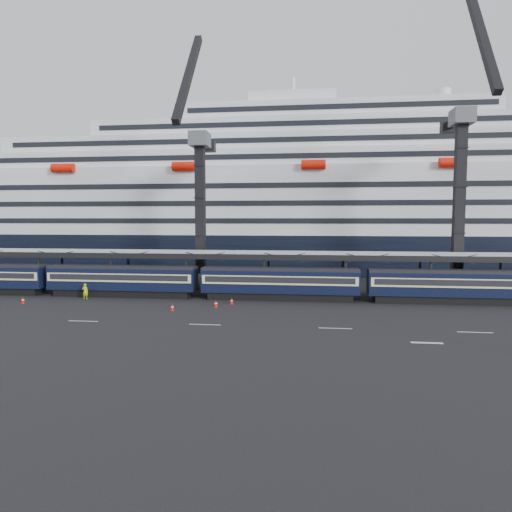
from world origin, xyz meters
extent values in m
plane|color=black|center=(0.00, 0.00, 0.00)|extent=(260.00, 260.00, 0.00)
cube|color=beige|center=(-26.00, -4.00, 0.01)|extent=(3.00, 0.15, 0.02)
cube|color=beige|center=(-14.00, -4.00, 0.01)|extent=(3.00, 0.15, 0.02)
cube|color=beige|center=(-2.00, -4.00, 0.01)|extent=(3.00, 0.15, 0.02)
cube|color=beige|center=(10.00, -4.00, 0.01)|extent=(3.00, 0.15, 0.02)
cube|color=beige|center=(5.00, -8.00, 0.01)|extent=(2.50, 0.40, 0.02)
cube|color=black|center=(-28.00, 10.00, 0.45)|extent=(17.48, 2.40, 0.90)
cube|color=black|center=(-28.00, 10.00, 2.25)|extent=(19.00, 2.80, 2.70)
cube|color=beige|center=(-28.00, 10.00, 2.55)|extent=(18.62, 2.92, 1.05)
cube|color=black|center=(-28.00, 10.00, 2.60)|extent=(17.86, 2.98, 0.70)
cube|color=black|center=(-28.00, 10.00, 3.75)|extent=(19.00, 2.50, 0.35)
cube|color=black|center=(-8.00, 10.00, 0.45)|extent=(17.48, 2.40, 0.90)
cube|color=black|center=(-8.00, 10.00, 2.25)|extent=(19.00, 2.80, 2.70)
cube|color=beige|center=(-8.00, 10.00, 2.55)|extent=(18.62, 2.92, 1.05)
cube|color=black|center=(-8.00, 10.00, 2.60)|extent=(17.86, 2.98, 0.70)
cube|color=black|center=(-8.00, 10.00, 3.75)|extent=(19.00, 2.50, 0.35)
cube|color=black|center=(12.00, 10.00, 0.45)|extent=(17.48, 2.40, 0.90)
cube|color=black|center=(12.00, 10.00, 2.25)|extent=(19.00, 2.80, 2.70)
cube|color=beige|center=(12.00, 10.00, 2.55)|extent=(18.62, 2.92, 1.05)
cube|color=black|center=(12.00, 10.00, 2.60)|extent=(17.86, 2.98, 0.70)
cube|color=black|center=(12.00, 10.00, 3.75)|extent=(19.00, 2.50, 0.35)
cube|color=#A2A3AA|center=(0.00, 14.00, 5.40)|extent=(130.00, 6.00, 0.25)
cube|color=black|center=(0.00, 11.00, 5.10)|extent=(130.00, 0.25, 0.70)
cube|color=black|center=(0.00, 17.00, 5.10)|extent=(130.00, 0.25, 0.70)
cube|color=black|center=(-40.00, 11.20, 2.70)|extent=(0.25, 0.25, 5.40)
cube|color=black|center=(-40.00, 16.80, 2.70)|extent=(0.25, 0.25, 5.40)
cube|color=black|center=(-30.00, 11.20, 2.70)|extent=(0.25, 0.25, 5.40)
cube|color=black|center=(-30.00, 16.80, 2.70)|extent=(0.25, 0.25, 5.40)
cube|color=black|center=(-20.00, 11.20, 2.70)|extent=(0.25, 0.25, 5.40)
cube|color=black|center=(-20.00, 16.80, 2.70)|extent=(0.25, 0.25, 5.40)
cube|color=black|center=(-10.00, 11.20, 2.70)|extent=(0.25, 0.25, 5.40)
cube|color=black|center=(-10.00, 16.80, 2.70)|extent=(0.25, 0.25, 5.40)
cube|color=black|center=(0.00, 11.20, 2.70)|extent=(0.25, 0.25, 5.40)
cube|color=black|center=(0.00, 16.80, 2.70)|extent=(0.25, 0.25, 5.40)
cube|color=black|center=(10.00, 11.20, 2.70)|extent=(0.25, 0.25, 5.40)
cube|color=black|center=(10.00, 16.80, 2.70)|extent=(0.25, 0.25, 5.40)
cube|color=black|center=(20.00, 16.80, 2.70)|extent=(0.25, 0.25, 5.40)
cube|color=black|center=(0.00, 46.00, 3.50)|extent=(200.00, 28.00, 7.00)
cube|color=silver|center=(0.00, 46.00, 13.00)|extent=(190.00, 26.88, 12.00)
cube|color=silver|center=(0.00, 46.00, 20.50)|extent=(160.00, 24.64, 3.00)
cube|color=black|center=(0.00, 33.63, 20.50)|extent=(153.60, 0.12, 0.90)
cube|color=silver|center=(0.00, 46.00, 23.50)|extent=(124.00, 21.84, 3.00)
cube|color=black|center=(0.00, 35.03, 23.50)|extent=(119.04, 0.12, 0.90)
cube|color=silver|center=(0.00, 46.00, 26.50)|extent=(90.00, 19.04, 3.00)
cube|color=black|center=(0.00, 36.43, 26.50)|extent=(86.40, 0.12, 0.90)
cube|color=silver|center=(0.00, 46.00, 29.50)|extent=(56.00, 16.24, 3.00)
cube|color=black|center=(0.00, 37.83, 29.50)|extent=(53.76, 0.12, 0.90)
cube|color=silver|center=(-8.00, 46.00, 32.00)|extent=(16.00, 12.00, 2.50)
cylinder|color=silver|center=(20.00, 46.00, 32.50)|extent=(2.80, 2.80, 3.00)
cylinder|color=red|center=(-48.00, 31.96, 18.80)|extent=(4.00, 1.60, 1.60)
cylinder|color=red|center=(-26.00, 31.96, 18.80)|extent=(4.00, 1.60, 1.60)
cylinder|color=red|center=(-4.00, 31.96, 18.80)|extent=(4.00, 1.60, 1.60)
cylinder|color=red|center=(18.00, 31.96, 18.80)|extent=(4.00, 1.60, 1.60)
cube|color=#4E5256|center=(-20.00, 19.00, 1.00)|extent=(4.50, 4.50, 2.00)
cube|color=black|center=(-20.00, 19.00, 11.00)|extent=(1.30, 1.30, 18.00)
cube|color=#4E5256|center=(-20.00, 19.00, 21.00)|extent=(2.60, 3.20, 2.00)
cube|color=black|center=(-20.00, 13.21, 27.89)|extent=(0.90, 12.26, 14.37)
cube|color=black|center=(-20.00, 21.52, 21.00)|extent=(0.90, 5.04, 0.90)
cube|color=black|center=(-20.00, 24.04, 20.80)|extent=(2.20, 1.60, 1.60)
cube|color=#4E5256|center=(15.00, 18.00, 1.00)|extent=(4.50, 4.50, 2.00)
cube|color=black|center=(15.00, 18.00, 12.00)|extent=(1.30, 1.30, 20.00)
cube|color=#4E5256|center=(15.00, 18.00, 23.00)|extent=(2.60, 3.20, 2.00)
cube|color=black|center=(15.00, 12.26, 31.19)|extent=(0.90, 12.21, 16.90)
cube|color=black|center=(15.00, 20.80, 23.00)|extent=(0.90, 5.60, 0.90)
cube|color=black|center=(15.00, 23.60, 22.80)|extent=(2.20, 1.60, 1.60)
imported|color=#CEE50C|center=(-31.73, 7.50, 0.97)|extent=(0.73, 0.50, 1.93)
cube|color=red|center=(-37.54, 3.86, 0.02)|extent=(0.40, 0.40, 0.04)
cone|color=red|center=(-37.54, 3.86, 0.42)|extent=(0.34, 0.34, 0.76)
cylinder|color=white|center=(-37.54, 3.86, 0.42)|extent=(0.29, 0.29, 0.13)
cube|color=red|center=(-18.99, 1.97, 0.02)|extent=(0.39, 0.39, 0.04)
cone|color=red|center=(-18.99, 1.97, 0.41)|extent=(0.33, 0.33, 0.74)
cylinder|color=white|center=(-18.99, 1.97, 0.41)|extent=(0.28, 0.28, 0.12)
cube|color=red|center=(-14.73, 4.38, 0.02)|extent=(0.42, 0.42, 0.04)
cone|color=red|center=(-14.73, 4.38, 0.44)|extent=(0.35, 0.35, 0.79)
cylinder|color=white|center=(-14.73, 4.38, 0.44)|extent=(0.30, 0.30, 0.13)
cube|color=red|center=(-13.32, 6.46, 0.02)|extent=(0.38, 0.38, 0.04)
cone|color=red|center=(-13.32, 6.46, 0.40)|extent=(0.32, 0.32, 0.72)
cylinder|color=white|center=(-13.32, 6.46, 0.40)|extent=(0.27, 0.27, 0.12)
camera|label=1|loc=(-4.22, -44.94, 9.86)|focal=32.00mm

